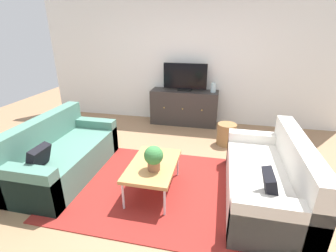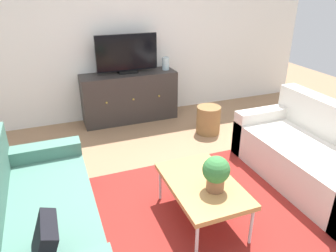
{
  "view_description": "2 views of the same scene",
  "coord_description": "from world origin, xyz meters",
  "px_view_note": "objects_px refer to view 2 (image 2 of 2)",
  "views": [
    {
      "loc": [
        0.75,
        -2.79,
        2.0
      ],
      "look_at": [
        0.0,
        0.62,
        0.58
      ],
      "focal_mm": 26.07,
      "sensor_mm": 36.0,
      "label": 1
    },
    {
      "loc": [
        -1.12,
        -2.27,
        2.01
      ],
      "look_at": [
        0.0,
        0.62,
        0.58
      ],
      "focal_mm": 33.87,
      "sensor_mm": 36.0,
      "label": 2
    }
  ],
  "objects_px": {
    "flat_screen_tv": "(127,54)",
    "wicker_basket": "(208,120)",
    "couch_left_side": "(30,226)",
    "coffee_table": "(202,186)",
    "tv_console": "(130,97)",
    "glass_vase": "(166,63)",
    "potted_plant": "(216,172)",
    "couch_right_side": "(317,158)"
  },
  "relations": [
    {
      "from": "flat_screen_tv",
      "to": "wicker_basket",
      "type": "height_order",
      "value": "flat_screen_tv"
    },
    {
      "from": "couch_left_side",
      "to": "coffee_table",
      "type": "bearing_deg",
      "value": -5.08
    },
    {
      "from": "tv_console",
      "to": "glass_vase",
      "type": "height_order",
      "value": "glass_vase"
    },
    {
      "from": "wicker_basket",
      "to": "glass_vase",
      "type": "bearing_deg",
      "value": 109.93
    },
    {
      "from": "glass_vase",
      "to": "tv_console",
      "type": "bearing_deg",
      "value": -180.0
    },
    {
      "from": "couch_left_side",
      "to": "coffee_table",
      "type": "height_order",
      "value": "couch_left_side"
    },
    {
      "from": "coffee_table",
      "to": "flat_screen_tv",
      "type": "relative_size",
      "value": 0.99
    },
    {
      "from": "flat_screen_tv",
      "to": "potted_plant",
      "type": "bearing_deg",
      "value": -89.12
    },
    {
      "from": "couch_left_side",
      "to": "coffee_table",
      "type": "relative_size",
      "value": 1.92
    },
    {
      "from": "couch_left_side",
      "to": "tv_console",
      "type": "xyz_separation_m",
      "value": [
        1.44,
        2.37,
        0.09
      ]
    },
    {
      "from": "potted_plant",
      "to": "wicker_basket",
      "type": "xyz_separation_m",
      "value": [
        0.88,
        1.75,
        -0.38
      ]
    },
    {
      "from": "glass_vase",
      "to": "wicker_basket",
      "type": "distance_m",
      "value": 1.13
    },
    {
      "from": "couch_left_side",
      "to": "coffee_table",
      "type": "xyz_separation_m",
      "value": [
        1.43,
        -0.13,
        0.09
      ]
    },
    {
      "from": "coffee_table",
      "to": "potted_plant",
      "type": "relative_size",
      "value": 2.9
    },
    {
      "from": "potted_plant",
      "to": "wicker_basket",
      "type": "bearing_deg",
      "value": 63.44
    },
    {
      "from": "tv_console",
      "to": "glass_vase",
      "type": "xyz_separation_m",
      "value": [
        0.6,
        0.0,
        0.47
      ]
    },
    {
      "from": "potted_plant",
      "to": "couch_left_side",
      "type": "bearing_deg",
      "value": 170.23
    },
    {
      "from": "couch_left_side",
      "to": "couch_right_side",
      "type": "distance_m",
      "value": 2.87
    },
    {
      "from": "coffee_table",
      "to": "tv_console",
      "type": "relative_size",
      "value": 0.63
    },
    {
      "from": "potted_plant",
      "to": "couch_right_side",
      "type": "bearing_deg",
      "value": 10.36
    },
    {
      "from": "potted_plant",
      "to": "tv_console",
      "type": "bearing_deg",
      "value": 90.88
    },
    {
      "from": "couch_left_side",
      "to": "flat_screen_tv",
      "type": "relative_size",
      "value": 1.9
    },
    {
      "from": "flat_screen_tv",
      "to": "coffee_table",
      "type": "bearing_deg",
      "value": -90.22
    },
    {
      "from": "wicker_basket",
      "to": "tv_console",
      "type": "bearing_deg",
      "value": 136.2
    },
    {
      "from": "potted_plant",
      "to": "glass_vase",
      "type": "relative_size",
      "value": 1.62
    },
    {
      "from": "couch_left_side",
      "to": "wicker_basket",
      "type": "bearing_deg",
      "value": 32.47
    },
    {
      "from": "couch_right_side",
      "to": "tv_console",
      "type": "xyz_separation_m",
      "value": [
        -1.43,
        2.37,
        0.09
      ]
    },
    {
      "from": "coffee_table",
      "to": "flat_screen_tv",
      "type": "bearing_deg",
      "value": 89.78
    },
    {
      "from": "couch_left_side",
      "to": "tv_console",
      "type": "distance_m",
      "value": 2.78
    },
    {
      "from": "couch_left_side",
      "to": "tv_console",
      "type": "bearing_deg",
      "value": 58.84
    },
    {
      "from": "couch_right_side",
      "to": "potted_plant",
      "type": "height_order",
      "value": "couch_right_side"
    },
    {
      "from": "potted_plant",
      "to": "tv_console",
      "type": "distance_m",
      "value": 2.64
    },
    {
      "from": "couch_left_side",
      "to": "tv_console",
      "type": "relative_size",
      "value": 1.21
    },
    {
      "from": "tv_console",
      "to": "glass_vase",
      "type": "relative_size",
      "value": 7.45
    },
    {
      "from": "coffee_table",
      "to": "glass_vase",
      "type": "relative_size",
      "value": 4.69
    },
    {
      "from": "couch_right_side",
      "to": "glass_vase",
      "type": "xyz_separation_m",
      "value": [
        -0.83,
        2.37,
        0.56
      ]
    },
    {
      "from": "potted_plant",
      "to": "tv_console",
      "type": "relative_size",
      "value": 0.22
    },
    {
      "from": "potted_plant",
      "to": "tv_console",
      "type": "height_order",
      "value": "tv_console"
    },
    {
      "from": "couch_left_side",
      "to": "glass_vase",
      "type": "height_order",
      "value": "glass_vase"
    },
    {
      "from": "potted_plant",
      "to": "glass_vase",
      "type": "height_order",
      "value": "glass_vase"
    },
    {
      "from": "tv_console",
      "to": "glass_vase",
      "type": "bearing_deg",
      "value": 0.0
    },
    {
      "from": "flat_screen_tv",
      "to": "glass_vase",
      "type": "xyz_separation_m",
      "value": [
        0.6,
        -0.02,
        -0.19
      ]
    }
  ]
}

